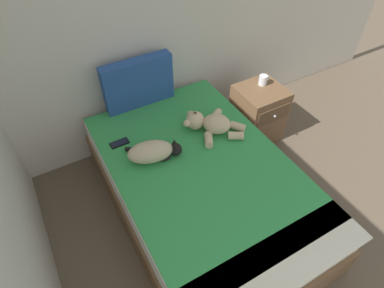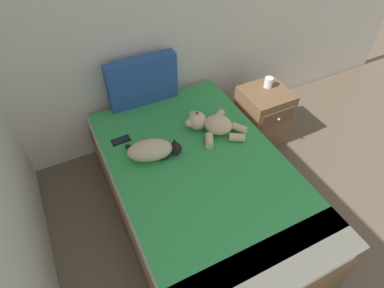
% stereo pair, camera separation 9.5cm
% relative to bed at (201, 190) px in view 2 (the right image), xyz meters
% --- Properties ---
extents(ground_plane, '(10.62, 10.62, 0.00)m').
position_rel_bed_xyz_m(ground_plane, '(0.92, -0.96, -0.27)').
color(ground_plane, brown).
extents(bed, '(1.28, 2.02, 0.54)m').
position_rel_bed_xyz_m(bed, '(0.00, 0.00, 0.00)').
color(bed, brown).
rests_on(bed, ground_plane).
extents(patterned_cushion, '(0.62, 0.11, 0.43)m').
position_rel_bed_xyz_m(patterned_cushion, '(-0.09, 0.94, 0.49)').
color(patterned_cushion, '#264C99').
rests_on(patterned_cushion, bed).
extents(cat, '(0.42, 0.33, 0.15)m').
position_rel_bed_xyz_m(cat, '(-0.28, 0.26, 0.35)').
color(cat, '#C6B293').
rests_on(cat, bed).
extents(teddy_bear, '(0.46, 0.45, 0.17)m').
position_rel_bed_xyz_m(teddy_bear, '(0.26, 0.32, 0.35)').
color(teddy_bear, beige).
rests_on(teddy_bear, bed).
extents(cell_phone, '(0.15, 0.08, 0.01)m').
position_rel_bed_xyz_m(cell_phone, '(-0.45, 0.54, 0.28)').
color(cell_phone, black).
rests_on(cell_phone, bed).
extents(nightstand, '(0.43, 0.45, 0.57)m').
position_rel_bed_xyz_m(nightstand, '(0.96, 0.53, 0.02)').
color(nightstand, brown).
rests_on(nightstand, ground_plane).
extents(mug, '(0.12, 0.08, 0.09)m').
position_rel_bed_xyz_m(mug, '(1.02, 0.60, 0.35)').
color(mug, silver).
rests_on(mug, nightstand).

